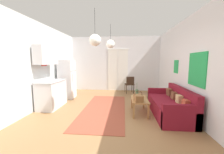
# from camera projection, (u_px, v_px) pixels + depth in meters

# --- Properties ---
(ground_plane) EXTENTS (5.25, 8.08, 0.10)m
(ground_plane) POSITION_uv_depth(u_px,v_px,m) (106.00, 121.00, 3.70)
(ground_plane) COLOR #996D44
(wall_back) EXTENTS (4.85, 0.13, 2.86)m
(wall_back) POSITION_uv_depth(u_px,v_px,m) (115.00, 64.00, 7.27)
(wall_back) COLOR silver
(wall_back) RESTS_ON ground_plane
(wall_right) EXTENTS (0.12, 7.68, 2.86)m
(wall_right) POSITION_uv_depth(u_px,v_px,m) (201.00, 67.00, 3.31)
(wall_right) COLOR silver
(wall_right) RESTS_ON ground_plane
(wall_left) EXTENTS (0.12, 7.68, 2.86)m
(wall_left) POSITION_uv_depth(u_px,v_px,m) (20.00, 66.00, 3.73)
(wall_left) COLOR silver
(wall_left) RESTS_ON ground_plane
(area_rug) EXTENTS (1.35, 3.20, 0.01)m
(area_rug) POSITION_uv_depth(u_px,v_px,m) (104.00, 109.00, 4.47)
(area_rug) COLOR #9E4733
(area_rug) RESTS_ON ground_plane
(couch) EXTENTS (0.87, 1.94, 0.81)m
(couch) POSITION_uv_depth(u_px,v_px,m) (171.00, 106.00, 3.96)
(couch) COLOR maroon
(couch) RESTS_ON ground_plane
(coffee_table) EXTENTS (0.48, 0.93, 0.44)m
(coffee_table) POSITION_uv_depth(u_px,v_px,m) (139.00, 101.00, 4.11)
(coffee_table) COLOR #A87542
(coffee_table) RESTS_ON ground_plane
(bamboo_vase) EXTENTS (0.10, 0.10, 0.47)m
(bamboo_vase) POSITION_uv_depth(u_px,v_px,m) (137.00, 93.00, 4.26)
(bamboo_vase) COLOR #47704C
(bamboo_vase) RESTS_ON coffee_table
(handbag) EXTENTS (0.26, 0.35, 0.31)m
(handbag) POSITION_uv_depth(u_px,v_px,m) (138.00, 98.00, 3.82)
(handbag) COLOR brown
(handbag) RESTS_ON coffee_table
(refrigerator) EXTENTS (0.60, 0.61, 1.63)m
(refrigerator) POSITION_uv_depth(u_px,v_px,m) (67.00, 79.00, 5.74)
(refrigerator) COLOR white
(refrigerator) RESTS_ON ground_plane
(kitchen_counter) EXTENTS (0.61, 1.10, 2.08)m
(kitchen_counter) POSITION_uv_depth(u_px,v_px,m) (51.00, 85.00, 4.59)
(kitchen_counter) COLOR silver
(kitchen_counter) RESTS_ON ground_plane
(accent_chair) EXTENTS (0.49, 0.48, 0.83)m
(accent_chair) POSITION_uv_depth(u_px,v_px,m) (130.00, 84.00, 6.62)
(accent_chair) COLOR #382619
(accent_chair) RESTS_ON ground_plane
(pendant_lamp_near) EXTENTS (0.29, 0.29, 0.91)m
(pendant_lamp_near) POSITION_uv_depth(u_px,v_px,m) (95.00, 40.00, 3.36)
(pendant_lamp_near) COLOR black
(pendant_lamp_far) EXTENTS (0.30, 0.30, 0.84)m
(pendant_lamp_far) POSITION_uv_depth(u_px,v_px,m) (110.00, 44.00, 4.76)
(pendant_lamp_far) COLOR black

